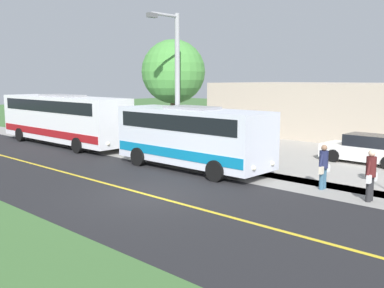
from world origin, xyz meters
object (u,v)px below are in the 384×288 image
(transit_bus_rear, at_px, (63,117))
(parked_car_near, at_px, (368,150))
(pedestrian_waiting, at_px, (324,165))
(tree_curbside, at_px, (173,72))
(pedestrian_with_bags, at_px, (371,174))
(street_light_pole, at_px, (175,82))
(shuttle_bus_front, at_px, (192,135))
(commercial_building, at_px, (353,110))

(transit_bus_rear, bearing_deg, parked_car_near, 112.90)
(transit_bus_rear, relative_size, pedestrian_waiting, 6.61)
(tree_curbside, bearing_deg, parked_car_near, 113.65)
(pedestrian_waiting, bearing_deg, transit_bus_rear, -87.87)
(tree_curbside, bearing_deg, pedestrian_waiting, 77.93)
(tree_curbside, bearing_deg, pedestrian_with_bags, 77.68)
(transit_bus_rear, distance_m, street_light_pole, 10.14)
(parked_car_near, bearing_deg, tree_curbside, -66.35)
(shuttle_bus_front, height_order, transit_bus_rear, transit_bus_rear)
(street_light_pole, bearing_deg, parked_car_near, 134.29)
(transit_bus_rear, distance_m, commercial_building, 20.57)
(shuttle_bus_front, xyz_separation_m, pedestrian_with_bags, (-0.17, 8.25, -0.64))
(tree_curbside, bearing_deg, shuttle_bus_front, 55.20)
(parked_car_near, xyz_separation_m, tree_curbside, (4.22, -9.62, 3.89))
(pedestrian_with_bags, relative_size, street_light_pole, 0.25)
(parked_car_near, height_order, commercial_building, commercial_building)
(shuttle_bus_front, bearing_deg, tree_curbside, -124.80)
(shuttle_bus_front, height_order, pedestrian_waiting, shuttle_bus_front)
(shuttle_bus_front, xyz_separation_m, pedestrian_waiting, (-0.65, 6.27, -0.69))
(street_light_pole, height_order, parked_car_near, street_light_pole)
(transit_bus_rear, relative_size, tree_curbside, 1.78)
(transit_bus_rear, relative_size, pedestrian_with_bags, 6.29)
(pedestrian_with_bags, bearing_deg, commercial_building, -154.99)
(transit_bus_rear, relative_size, parked_car_near, 2.58)
(street_light_pole, relative_size, parked_car_near, 1.65)
(pedestrian_with_bags, xyz_separation_m, tree_curbside, (-2.70, -12.38, 3.60))
(pedestrian_waiting, distance_m, street_light_pole, 8.31)
(shuttle_bus_front, distance_m, commercial_building, 16.88)
(street_light_pole, bearing_deg, transit_bus_rear, -88.01)
(shuttle_bus_front, height_order, pedestrian_with_bags, shuttle_bus_front)
(pedestrian_with_bags, distance_m, pedestrian_waiting, 2.04)
(street_light_pole, height_order, tree_curbside, street_light_pole)
(shuttle_bus_front, bearing_deg, transit_bus_rear, -89.97)
(pedestrian_with_bags, height_order, tree_curbside, tree_curbside)
(transit_bus_rear, xyz_separation_m, parked_car_near, (-7.09, 16.79, -1.07))
(street_light_pole, bearing_deg, tree_curbside, -133.13)
(transit_bus_rear, xyz_separation_m, pedestrian_with_bags, (-0.17, 19.54, -0.78))
(shuttle_bus_front, height_order, tree_curbside, tree_curbside)
(street_light_pole, relative_size, commercial_building, 0.37)
(transit_bus_rear, distance_m, tree_curbside, 8.22)
(street_light_pole, relative_size, tree_curbside, 1.14)
(tree_curbside, height_order, commercial_building, tree_curbside)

